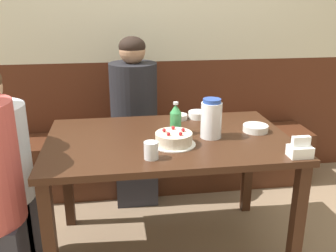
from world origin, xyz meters
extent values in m
plane|color=#846B51|center=(0.00, 0.00, 0.00)|extent=(12.00, 12.00, 0.00)
cube|color=#4C2314|center=(0.00, 1.05, 0.49)|extent=(4.80, 0.04, 0.99)
cube|color=#472314|center=(0.00, 0.83, 0.22)|extent=(2.57, 0.38, 0.44)
cube|color=#381E11|center=(0.00, 0.00, 0.71)|extent=(1.34, 0.83, 0.03)
cube|color=#381E11|center=(-0.62, -0.37, 0.35)|extent=(0.06, 0.06, 0.70)
cube|color=#381E11|center=(0.62, -0.37, 0.35)|extent=(0.06, 0.06, 0.70)
cube|color=#381E11|center=(-0.62, 0.37, 0.35)|extent=(0.06, 0.06, 0.70)
cube|color=#381E11|center=(0.62, 0.37, 0.35)|extent=(0.06, 0.06, 0.70)
cylinder|color=white|center=(0.01, -0.11, 0.73)|extent=(0.23, 0.23, 0.01)
cylinder|color=beige|center=(0.01, -0.11, 0.77)|extent=(0.19, 0.19, 0.06)
sphere|color=red|center=(-0.02, -0.15, 0.81)|extent=(0.02, 0.02, 0.02)
sphere|color=red|center=(0.04, -0.16, 0.81)|extent=(0.02, 0.02, 0.02)
sphere|color=red|center=(0.06, -0.10, 0.81)|extent=(0.02, 0.02, 0.02)
sphere|color=red|center=(0.02, -0.06, 0.81)|extent=(0.02, 0.02, 0.02)
sphere|color=red|center=(-0.04, -0.09, 0.81)|extent=(0.02, 0.02, 0.02)
cylinder|color=white|center=(0.23, -0.03, 0.83)|extent=(0.12, 0.12, 0.20)
cylinder|color=#28479E|center=(0.23, -0.03, 0.94)|extent=(0.10, 0.10, 0.02)
cylinder|color=#388E4C|center=(0.05, 0.06, 0.79)|extent=(0.06, 0.06, 0.12)
cone|color=#388E4C|center=(0.05, 0.06, 0.88)|extent=(0.06, 0.06, 0.05)
cylinder|color=silver|center=(0.05, 0.06, 0.91)|extent=(0.03, 0.03, 0.01)
cube|color=white|center=(0.59, -0.36, 0.76)|extent=(0.11, 0.08, 0.05)
cube|color=white|center=(0.59, -0.36, 0.81)|extent=(0.09, 0.03, 0.05)
cylinder|color=white|center=(0.51, 0.03, 0.75)|extent=(0.14, 0.14, 0.04)
cylinder|color=white|center=(0.11, 0.32, 0.75)|extent=(0.11, 0.11, 0.03)
cylinder|color=white|center=(0.24, 0.33, 0.75)|extent=(0.13, 0.13, 0.04)
cylinder|color=silver|center=(-0.12, -0.27, 0.77)|extent=(0.07, 0.07, 0.09)
cube|color=#33333D|center=(-0.93, -0.04, 0.23)|extent=(0.34, 0.30, 0.45)
cube|color=#33333D|center=(-0.15, 0.68, 0.23)|extent=(0.30, 0.34, 0.45)
cylinder|color=black|center=(-0.15, 0.68, 0.74)|extent=(0.34, 0.34, 0.59)
sphere|color=#A87A5B|center=(-0.15, 0.68, 1.12)|extent=(0.18, 0.18, 0.18)
ellipsoid|color=black|center=(-0.15, 0.68, 1.15)|extent=(0.19, 0.19, 0.14)
camera|label=1|loc=(-0.29, -1.92, 1.46)|focal=40.00mm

